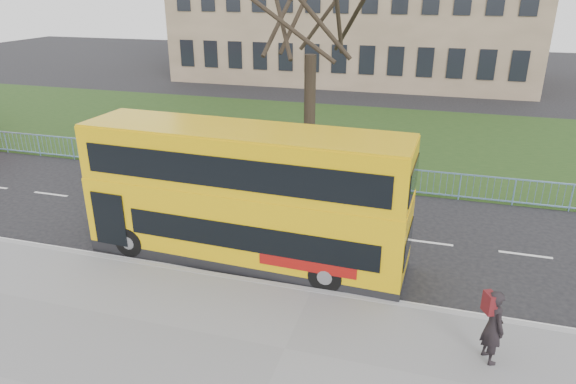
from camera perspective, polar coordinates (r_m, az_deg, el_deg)
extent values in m
plane|color=black|center=(15.83, 3.99, -8.22)|extent=(120.00, 120.00, 0.00)
cube|color=gray|center=(14.51, 2.63, -10.96)|extent=(80.00, 0.20, 0.14)
cube|color=#1C3915|center=(28.94, 10.25, 5.83)|extent=(80.00, 15.40, 0.08)
cube|color=#DEAD09|center=(15.77, -4.78, -3.24)|extent=(9.88, 2.73, 1.82)
cube|color=#DEAD09|center=(15.34, -4.90, 0.36)|extent=(9.88, 2.73, 0.31)
cube|color=#DEAD09|center=(15.01, -5.02, 3.81)|extent=(9.83, 2.68, 1.63)
cube|color=black|center=(14.57, -4.58, -5.17)|extent=(7.55, 0.35, 0.79)
cube|color=black|center=(14.05, -6.88, 2.08)|extent=(9.00, 0.41, 0.89)
cylinder|color=black|center=(16.91, -17.14, -5.27)|extent=(0.98, 0.30, 0.97)
cylinder|color=black|center=(14.43, 4.21, -9.25)|extent=(0.98, 0.30, 0.97)
imported|color=black|center=(12.47, 21.83, -13.68)|extent=(0.67, 0.77, 1.78)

